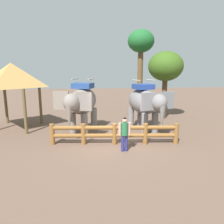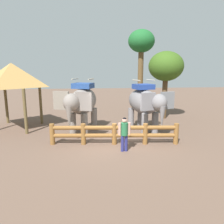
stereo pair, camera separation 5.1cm
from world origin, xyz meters
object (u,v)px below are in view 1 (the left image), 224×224
log_fence (114,132)px  thatched_shelter (12,76)px  tourist_woman_in_black (125,132)px  tree_far_left (166,67)px  tree_back_center (141,45)px  elephant_center (145,103)px  elephant_near_left (82,103)px

log_fence → thatched_shelter: bearing=148.5°
log_fence → thatched_shelter: (-5.85, 3.59, 2.67)m
tourist_woman_in_black → tree_far_left: tree_far_left is taller
tourist_woman_in_black → tree_back_center: 10.67m
elephant_center → tree_far_left: tree_far_left is taller
elephant_center → thatched_shelter: size_ratio=0.91×
elephant_center → elephant_near_left: bearing=178.0°
tourist_woman_in_black → tree_back_center: tree_back_center is taller
tourist_woman_in_black → tree_far_left: 7.94m
log_fence → elephant_center: elephant_center is taller
tree_far_left → tree_back_center: (-1.17, 2.94, 1.80)m
elephant_near_left → tree_back_center: size_ratio=0.55×
elephant_near_left → thatched_shelter: size_ratio=0.93×
log_fence → tree_back_center: bearing=68.9°
elephant_center → tree_far_left: (2.32, 3.24, 2.06)m
thatched_shelter → tree_far_left: bearing=9.4°
log_fence → tourist_woman_in_black: (0.35, -0.96, 0.31)m
log_fence → tourist_woman_in_black: size_ratio=4.01×
elephant_center → tree_back_center: 7.38m
elephant_near_left → tree_far_left: bearing=27.5°
log_fence → elephant_near_left: (-1.63, 2.16, 1.17)m
elephant_near_left → tourist_woman_in_black: (1.98, -3.11, -0.86)m
tourist_woman_in_black → thatched_shelter: size_ratio=0.39×
tourist_woman_in_black → tree_back_center: size_ratio=0.23×
log_fence → elephant_center: (2.03, 2.03, 1.12)m
elephant_near_left → tree_far_left: 7.03m
log_fence → tree_back_center: 10.11m
elephant_near_left → thatched_shelter: thatched_shelter is taller
elephant_near_left → tree_far_left: (5.98, 3.11, 2.01)m
elephant_center → tree_back_center: bearing=79.5°
tree_far_left → tree_back_center: bearing=111.8°
log_fence → elephant_center: bearing=45.0°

